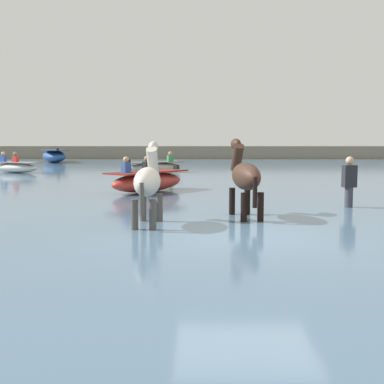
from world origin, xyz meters
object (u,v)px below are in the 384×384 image
(boat_near_port, at_px, (54,156))
(boat_distant_west, at_px, (147,181))
(horse_lead_pinto, at_px, (148,184))
(boat_mid_outer, at_px, (16,167))
(person_onlooker_left, at_px, (349,188))
(horse_trailing_dark_bay, at_px, (245,178))
(boat_near_starboard, at_px, (155,167))

(boat_near_port, relative_size, boat_distant_west, 1.43)
(horse_lead_pinto, relative_size, boat_near_port, 0.47)
(boat_mid_outer, bearing_deg, person_onlooker_left, -44.23)
(horse_trailing_dark_bay, height_order, person_onlooker_left, horse_trailing_dark_bay)
(boat_near_port, relative_size, boat_mid_outer, 1.66)
(horse_lead_pinto, height_order, boat_near_port, horse_lead_pinto)
(boat_near_port, height_order, boat_distant_west, boat_distant_west)
(horse_trailing_dark_bay, distance_m, boat_near_port, 26.12)
(boat_distant_west, distance_m, boat_near_starboard, 8.49)
(boat_mid_outer, bearing_deg, boat_distant_west, -50.10)
(boat_mid_outer, height_order, person_onlooker_left, person_onlooker_left)
(horse_trailing_dark_bay, height_order, boat_near_starboard, horse_trailing_dark_bay)
(boat_near_starboard, xyz_separation_m, person_onlooker_left, (5.71, -12.02, 0.20))
(horse_trailing_dark_bay, bearing_deg, boat_near_port, 114.06)
(boat_near_starboard, bearing_deg, boat_mid_outer, 179.87)
(boat_near_starboard, distance_m, person_onlooker_left, 13.31)
(horse_lead_pinto, bearing_deg, horse_trailing_dark_bay, 25.40)
(horse_lead_pinto, xyz_separation_m, boat_near_port, (-8.67, 24.78, -0.39))
(boat_near_port, distance_m, person_onlooker_left, 25.94)
(boat_distant_west, xyz_separation_m, boat_near_starboard, (-0.45, 8.48, -0.05))
(horse_trailing_dark_bay, xyz_separation_m, boat_near_starboard, (-3.02, 13.62, -0.56))
(boat_near_starboard, bearing_deg, horse_lead_pinto, -85.90)
(horse_lead_pinto, height_order, boat_distant_west, horse_lead_pinto)
(boat_distant_west, bearing_deg, boat_mid_outer, 129.90)
(boat_mid_outer, bearing_deg, boat_near_port, 95.45)
(horse_lead_pinto, distance_m, boat_near_port, 26.26)
(horse_lead_pinto, xyz_separation_m, boat_near_starboard, (-1.04, 14.56, -0.52))
(boat_near_port, relative_size, boat_near_starboard, 1.50)
(boat_distant_west, bearing_deg, boat_near_port, 113.35)
(horse_lead_pinto, height_order, person_onlooker_left, horse_lead_pinto)
(horse_trailing_dark_bay, xyz_separation_m, person_onlooker_left, (2.69, 1.60, -0.36))
(horse_lead_pinto, distance_m, horse_trailing_dark_bay, 2.19)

